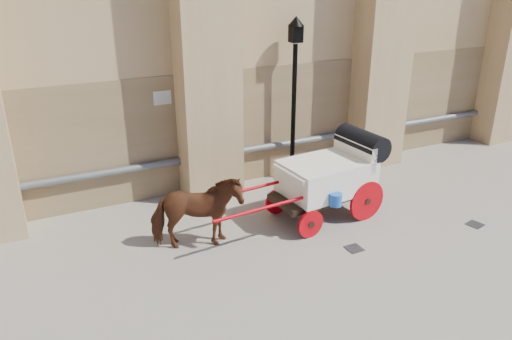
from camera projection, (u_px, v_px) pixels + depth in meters
ground at (322, 253)px, 10.01m from camera, size 90.00×90.00×0.00m
horse at (196, 213)px, 9.94m from camera, size 1.97×1.23×1.54m
carriage at (332, 173)px, 11.20m from camera, size 4.41×1.66×1.89m
street_lamp at (294, 96)px, 12.67m from camera, size 0.40×0.40×4.23m
drain_grate_near at (354, 248)px, 10.16m from camera, size 0.32×0.32×0.01m
drain_grate_far at (475, 224)px, 11.10m from camera, size 0.39×0.39×0.01m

